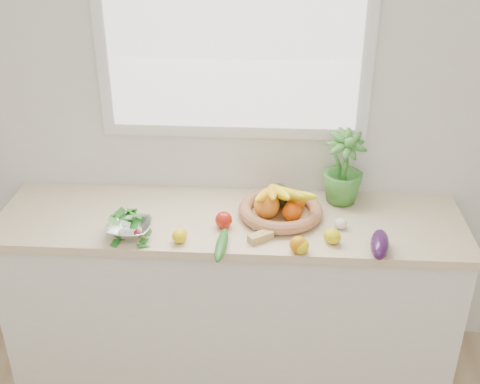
# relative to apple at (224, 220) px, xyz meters

# --- Properties ---
(back_wall) EXTENTS (4.50, 0.02, 2.70)m
(back_wall) POSITION_rel_apple_xyz_m (0.02, 0.39, 0.41)
(back_wall) COLOR white
(back_wall) RESTS_ON ground
(counter_cabinet) EXTENTS (2.20, 0.58, 0.86)m
(counter_cabinet) POSITION_rel_apple_xyz_m (0.02, 0.09, -0.51)
(counter_cabinet) COLOR silver
(counter_cabinet) RESTS_ON ground
(countertop) EXTENTS (2.24, 0.62, 0.04)m
(countertop) POSITION_rel_apple_xyz_m (0.02, 0.09, -0.06)
(countertop) COLOR beige
(countertop) RESTS_ON counter_cabinet
(window_frame) EXTENTS (1.30, 0.03, 1.10)m
(window_frame) POSITION_rel_apple_xyz_m (0.02, 0.38, 0.81)
(window_frame) COLOR white
(window_frame) RESTS_ON back_wall
(window_pane) EXTENTS (1.18, 0.01, 0.98)m
(window_pane) POSITION_rel_apple_xyz_m (0.02, 0.36, 0.81)
(window_pane) COLOR white
(window_pane) RESTS_ON window_frame
(orange_loose) EXTENTS (0.08, 0.08, 0.08)m
(orange_loose) POSITION_rel_apple_xyz_m (0.34, -0.18, -0.00)
(orange_loose) COLOR orange
(orange_loose) RESTS_ON countertop
(lemon_a) EXTENTS (0.08, 0.10, 0.07)m
(lemon_a) POSITION_rel_apple_xyz_m (-0.19, -0.14, -0.01)
(lemon_a) COLOR yellow
(lemon_a) RESTS_ON countertop
(lemon_b) EXTENTS (0.08, 0.09, 0.07)m
(lemon_b) POSITION_rel_apple_xyz_m (0.35, -0.19, -0.01)
(lemon_b) COLOR yellow
(lemon_b) RESTS_ON countertop
(lemon_c) EXTENTS (0.11, 0.11, 0.07)m
(lemon_c) POSITION_rel_apple_xyz_m (0.49, -0.10, -0.01)
(lemon_c) COLOR yellow
(lemon_c) RESTS_ON countertop
(apple) EXTENTS (0.08, 0.08, 0.08)m
(apple) POSITION_rel_apple_xyz_m (0.00, 0.00, 0.00)
(apple) COLOR #B81E0E
(apple) RESTS_ON countertop
(ginger) EXTENTS (0.12, 0.11, 0.04)m
(ginger) POSITION_rel_apple_xyz_m (0.17, -0.10, -0.02)
(ginger) COLOR #D3B969
(ginger) RESTS_ON countertop
(garlic_a) EXTENTS (0.07, 0.07, 0.05)m
(garlic_a) POSITION_rel_apple_xyz_m (0.54, 0.03, -0.02)
(garlic_a) COLOR white
(garlic_a) RESTS_ON countertop
(garlic_b) EXTENTS (0.05, 0.05, 0.04)m
(garlic_b) POSITION_rel_apple_xyz_m (0.23, 0.14, -0.02)
(garlic_b) COLOR beige
(garlic_b) RESTS_ON countertop
(garlic_c) EXTENTS (0.06, 0.06, 0.04)m
(garlic_c) POSITION_rel_apple_xyz_m (0.15, -0.01, -0.02)
(garlic_c) COLOR white
(garlic_c) RESTS_ON countertop
(eggplant) EXTENTS (0.11, 0.22, 0.08)m
(eggplant) POSITION_rel_apple_xyz_m (0.69, -0.16, 0.00)
(eggplant) COLOR #30103C
(eggplant) RESTS_ON countertop
(cucumber) EXTENTS (0.06, 0.27, 0.05)m
(cucumber) POSITION_rel_apple_xyz_m (0.01, -0.19, -0.02)
(cucumber) COLOR #205B1A
(cucumber) RESTS_ON countertop
(radish) EXTENTS (0.05, 0.05, 0.04)m
(radish) POSITION_rel_apple_xyz_m (-0.38, -0.11, -0.02)
(radish) COLOR red
(radish) RESTS_ON countertop
(potted_herb) EXTENTS (0.26, 0.26, 0.37)m
(potted_herb) POSITION_rel_apple_xyz_m (0.56, 0.28, 0.15)
(potted_herb) COLOR #3D8430
(potted_herb) RESTS_ON countertop
(fruit_basket) EXTENTS (0.52, 0.52, 0.20)m
(fruit_basket) POSITION_rel_apple_xyz_m (0.26, 0.12, 0.02)
(fruit_basket) COLOR tan
(fruit_basket) RESTS_ON countertop
(colander_with_spinach) EXTENTS (0.21, 0.21, 0.11)m
(colander_with_spinach) POSITION_rel_apple_xyz_m (-0.42, -0.10, 0.02)
(colander_with_spinach) COLOR silver
(colander_with_spinach) RESTS_ON countertop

